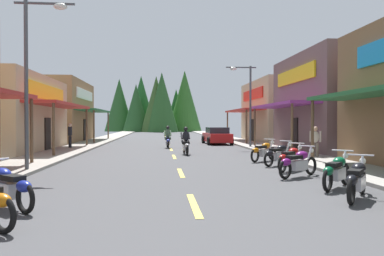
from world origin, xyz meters
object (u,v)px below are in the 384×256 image
(streetlamp_right, at_px, (246,94))
(motorcycle_parked_right_4, at_px, (291,158))
(pedestrian_by_shop, at_px, (70,134))
(pedestrian_browsing, at_px, (315,140))
(motorcycle_parked_right_1, at_px, (357,179))
(motorcycle_parked_left_2, at_px, (7,186))
(motorcycle_parked_right_5, at_px, (279,154))
(parked_car_curbside, at_px, (217,136))
(motorcycle_parked_right_6, at_px, (263,151))
(streetlamp_left, at_px, (35,61))
(rider_cruising_trailing, at_px, (168,139))
(motorcycle_parked_right_2, at_px, (337,171))
(rider_cruising_lead, at_px, (186,143))
(motorcycle_parked_right_3, at_px, (298,163))

(streetlamp_right, distance_m, motorcycle_parked_right_4, 12.64)
(pedestrian_by_shop, bearing_deg, pedestrian_browsing, -20.66)
(motorcycle_parked_right_1, xyz_separation_m, pedestrian_by_shop, (-10.69, 17.34, 0.54))
(motorcycle_parked_left_2, bearing_deg, motorcycle_parked_right_5, -96.62)
(motorcycle_parked_right_5, distance_m, parked_car_curbside, 15.45)
(motorcycle_parked_right_6, bearing_deg, streetlamp_left, 155.54)
(motorcycle_parked_left_2, bearing_deg, rider_cruising_trailing, -59.48)
(motorcycle_parked_right_2, bearing_deg, pedestrian_by_shop, 78.09)
(motorcycle_parked_right_2, xyz_separation_m, motorcycle_parked_right_6, (-0.05, 7.15, 0.00))
(motorcycle_parked_right_6, distance_m, rider_cruising_lead, 5.20)
(motorcycle_parked_left_2, bearing_deg, streetlamp_left, -35.35)
(motorcycle_parked_right_4, height_order, motorcycle_parked_left_2, same)
(motorcycle_parked_left_2, relative_size, pedestrian_browsing, 1.02)
(motorcycle_parked_right_3, bearing_deg, motorcycle_parked_right_2, -118.09)
(streetlamp_right, distance_m, motorcycle_parked_right_2, 16.23)
(motorcycle_parked_right_1, relative_size, parked_car_curbside, 0.40)
(motorcycle_parked_right_2, bearing_deg, motorcycle_parked_right_3, 51.33)
(streetlamp_left, relative_size, pedestrian_browsing, 3.88)
(motorcycle_parked_right_2, height_order, motorcycle_parked_right_6, same)
(motorcycle_parked_right_3, relative_size, motorcycle_parked_right_4, 1.12)
(pedestrian_browsing, bearing_deg, motorcycle_parked_right_1, 19.46)
(motorcycle_parked_right_6, height_order, pedestrian_by_shop, pedestrian_by_shop)
(motorcycle_parked_right_2, bearing_deg, motorcycle_parked_right_6, 43.94)
(motorcycle_parked_right_3, distance_m, motorcycle_parked_right_6, 5.03)
(motorcycle_parked_right_4, distance_m, motorcycle_parked_right_5, 1.72)
(streetlamp_left, xyz_separation_m, motorcycle_parked_right_2, (9.40, -4.14, -3.59))
(motorcycle_parked_right_5, height_order, parked_car_curbside, parked_car_curbside)
(motorcycle_parked_right_1, bearing_deg, motorcycle_parked_left_2, 130.07)
(motorcycle_parked_right_1, distance_m, motorcycle_parked_right_4, 5.18)
(motorcycle_parked_right_2, distance_m, motorcycle_parked_left_2, 8.29)
(motorcycle_parked_left_2, height_order, parked_car_curbside, parked_car_curbside)
(streetlamp_right, bearing_deg, motorcycle_parked_right_6, -97.65)
(parked_car_curbside, bearing_deg, streetlamp_left, 148.84)
(streetlamp_right, xyz_separation_m, motorcycle_parked_right_2, (-1.12, -15.85, -3.31))
(motorcycle_parked_left_2, bearing_deg, pedestrian_browsing, -96.01)
(motorcycle_parked_left_2, relative_size, pedestrian_by_shop, 0.94)
(motorcycle_parked_right_5, distance_m, pedestrian_by_shop, 15.20)
(pedestrian_browsing, bearing_deg, streetlamp_left, -35.30)
(motorcycle_parked_right_2, xyz_separation_m, motorcycle_parked_right_3, (-0.29, 2.13, 0.00))
(rider_cruising_lead, relative_size, parked_car_curbside, 0.49)
(streetlamp_right, distance_m, rider_cruising_trailing, 6.31)
(motorcycle_parked_right_2, bearing_deg, motorcycle_parked_left_2, 145.90)
(rider_cruising_lead, bearing_deg, motorcycle_parked_left_2, 157.48)
(streetlamp_right, relative_size, motorcycle_parked_right_1, 3.30)
(motorcycle_parked_right_2, height_order, motorcycle_parked_right_4, same)
(streetlamp_right, bearing_deg, motorcycle_parked_right_3, -95.86)
(rider_cruising_trailing, bearing_deg, motorcycle_parked_right_5, -159.44)
(motorcycle_parked_right_2, height_order, pedestrian_browsing, pedestrian_browsing)
(streetlamp_left, xyz_separation_m, motorcycle_parked_left_2, (1.30, -5.91, -3.59))
(streetlamp_right, height_order, motorcycle_parked_right_2, streetlamp_right)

